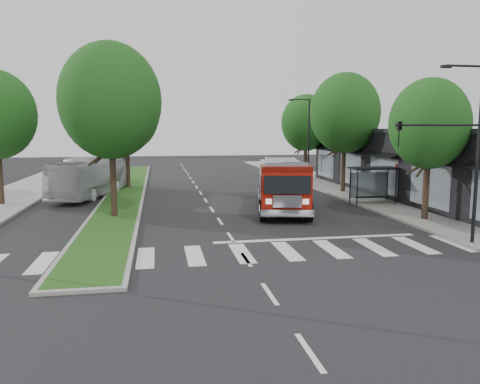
{
  "coord_description": "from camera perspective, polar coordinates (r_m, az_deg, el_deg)",
  "views": [
    {
      "loc": [
        -3.43,
        -21.98,
        5.24
      ],
      "look_at": [
        0.99,
        3.01,
        1.8
      ],
      "focal_mm": 35.0,
      "sensor_mm": 36.0,
      "label": 1
    }
  ],
  "objects": [
    {
      "name": "storefront_row",
      "position": [
        38.05,
        22.51,
        3.0
      ],
      "size": [
        8.0,
        30.0,
        5.0
      ],
      "primitive_type": "cube",
      "color": "black",
      "rests_on": "ground"
    },
    {
      "name": "tree_median_far",
      "position": [
        42.07,
        -13.71,
        9.2
      ],
      "size": [
        5.6,
        5.6,
        9.72
      ],
      "color": "black",
      "rests_on": "ground"
    },
    {
      "name": "ground",
      "position": [
        22.85,
        -1.13,
        -5.54
      ],
      "size": [
        140.0,
        140.0,
        0.0
      ],
      "primitive_type": "plane",
      "color": "black",
      "rests_on": "ground"
    },
    {
      "name": "tree_right_near",
      "position": [
        28.25,
        22.09,
        7.7
      ],
      "size": [
        4.4,
        4.4,
        8.05
      ],
      "color": "black",
      "rests_on": "ground"
    },
    {
      "name": "tree_right_mid",
      "position": [
        38.97,
        12.67,
        9.37
      ],
      "size": [
        5.6,
        5.6,
        9.72
      ],
      "color": "black",
      "rests_on": "ground"
    },
    {
      "name": "city_bus",
      "position": [
        38.4,
        -17.58,
        1.82
      ],
      "size": [
        5.25,
        11.3,
        3.07
      ],
      "primitive_type": "imported",
      "rotation": [
        0.0,
        0.0,
        -0.25
      ],
      "color": "silver",
      "rests_on": "ground"
    },
    {
      "name": "streetlight_right_far",
      "position": [
        44.19,
        8.19,
        6.65
      ],
      "size": [
        2.11,
        0.2,
        8.0
      ],
      "color": "black",
      "rests_on": "ground"
    },
    {
      "name": "sidewalk_right",
      "position": [
        36.1,
        16.28,
        -0.82
      ],
      "size": [
        5.0,
        80.0,
        0.15
      ],
      "primitive_type": "cube",
      "color": "gray",
      "rests_on": "ground"
    },
    {
      "name": "streetlight_right_near",
      "position": [
        22.63,
        25.31,
        5.53
      ],
      "size": [
        4.08,
        0.22,
        8.0
      ],
      "color": "black",
      "rests_on": "ground"
    },
    {
      "name": "tree_right_far",
      "position": [
        48.35,
        8.04,
        8.35
      ],
      "size": [
        5.0,
        5.0,
        8.73
      ],
      "color": "black",
      "rests_on": "ground"
    },
    {
      "name": "median",
      "position": [
        40.39,
        -13.59,
        0.16
      ],
      "size": [
        3.0,
        50.0,
        0.15
      ],
      "color": "gray",
      "rests_on": "ground"
    },
    {
      "name": "bus_shelter",
      "position": [
        33.64,
        15.81,
        1.97
      ],
      "size": [
        3.2,
        1.6,
        2.61
      ],
      "color": "black",
      "rests_on": "ground"
    },
    {
      "name": "tree_median_near",
      "position": [
        28.14,
        -15.52,
        10.65
      ],
      "size": [
        5.8,
        5.8,
        10.16
      ],
      "color": "black",
      "rests_on": "ground"
    },
    {
      "name": "fire_engine",
      "position": [
        30.23,
        5.21,
        0.79
      ],
      "size": [
        4.81,
        10.07,
        3.36
      ],
      "rotation": [
        0.0,
        0.0,
        -0.21
      ],
      "color": "#600B05",
      "rests_on": "ground"
    }
  ]
}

